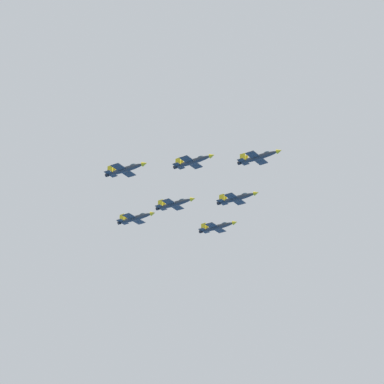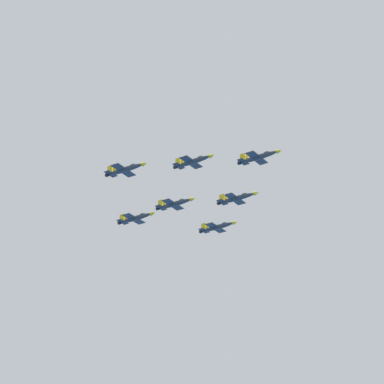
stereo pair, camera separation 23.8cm
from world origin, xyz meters
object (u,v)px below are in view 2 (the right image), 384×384
object	(u,v)px
jet_left_wingman	(237,198)
jet_right_wingman	(193,161)
jet_left_outer	(217,227)
jet_trailing	(136,218)
jet_right_outer	(125,169)
jet_lead	(259,157)
jet_slot_rear	(175,204)

from	to	relation	value
jet_left_wingman	jet_right_wingman	xyz separation A→B (m)	(15.99, -22.52, 1.82)
jet_left_outer	jet_trailing	world-z (taller)	jet_left_outer
jet_left_wingman	jet_trailing	distance (m)	35.62
jet_left_wingman	jet_right_outer	bearing A→B (deg)	-111.62
jet_lead	jet_left_outer	distance (m)	43.16
jet_slot_rear	jet_lead	bearing A→B (deg)	-0.46
jet_left_wingman	jet_right_outer	world-z (taller)	jet_left_wingman
jet_slot_rear	jet_right_outer	bearing A→B (deg)	-90.46
jet_right_wingman	jet_left_outer	size ratio (longest dim) A/B	0.95
jet_slot_rear	jet_trailing	size ratio (longest dim) A/B	0.97
jet_lead	jet_left_wingman	world-z (taller)	jet_lead
jet_left_wingman	jet_trailing	world-z (taller)	jet_left_wingman
jet_right_wingman	jet_slot_rear	bearing A→B (deg)	140.42
jet_right_outer	jet_slot_rear	bearing A→B (deg)	89.04
jet_left_outer	jet_right_outer	world-z (taller)	jet_left_outer
jet_right_wingman	jet_left_outer	world-z (taller)	jet_right_wingman
jet_left_wingman	jet_left_outer	xyz separation A→B (m)	(-21.24, 1.85, -1.81)
jet_right_wingman	jet_left_outer	bearing A→B (deg)	112.19
jet_left_outer	jet_right_outer	xyz separation A→B (m)	(31.97, -45.04, -0.66)
jet_left_wingman	jet_trailing	size ratio (longest dim) A/B	1.02
jet_right_wingman	jet_left_outer	xyz separation A→B (m)	(-37.23, 24.38, -3.63)
jet_slot_rear	jet_trailing	bearing A→B (deg)	179.54
jet_right_outer	jet_trailing	bearing A→B (deg)	119.51
jet_left_outer	jet_right_outer	distance (m)	55.24
jet_left_outer	jet_trailing	distance (m)	32.17
jet_left_outer	jet_slot_rear	distance (m)	27.66
jet_right_outer	jet_slot_rear	world-z (taller)	jet_right_outer
jet_left_outer	jet_left_wingman	bearing A→B (deg)	-39.36
jet_right_outer	jet_lead	bearing A→B (deg)	39.41
jet_slot_rear	jet_trailing	xyz separation A→B (m)	(-13.25, -9.40, -1.30)
jet_left_wingman	jet_right_outer	xyz separation A→B (m)	(10.73, -43.18, -2.46)
jet_lead	jet_slot_rear	world-z (taller)	jet_lead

